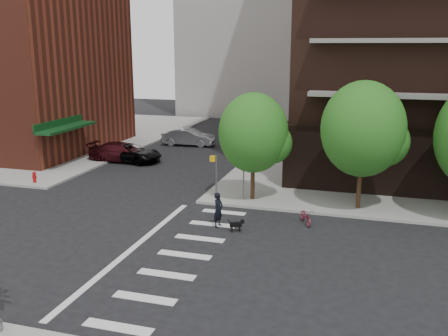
# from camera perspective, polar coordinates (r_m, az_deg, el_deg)

# --- Properties ---
(ground) EXTENTS (120.00, 120.00, 0.00)m
(ground) POSITION_cam_1_polar(r_m,az_deg,el_deg) (23.29, -11.51, -8.87)
(ground) COLOR black
(ground) RESTS_ON ground
(sidewalk_nw) EXTENTS (31.00, 33.00, 0.15)m
(sidewalk_nw) POSITION_cam_1_polar(r_m,az_deg,el_deg) (55.59, -22.62, 3.62)
(sidewalk_nw) COLOR gray
(sidewalk_nw) RESTS_ON ground
(crosswalk) EXTENTS (3.85, 13.00, 0.01)m
(crosswalk) POSITION_cam_1_polar(r_m,az_deg,el_deg) (22.39, -6.44, -9.61)
(crosswalk) COLOR silver
(crosswalk) RESTS_ON ground
(tree_a) EXTENTS (4.00, 4.00, 5.90)m
(tree_a) POSITION_cam_1_polar(r_m,az_deg,el_deg) (28.50, 3.37, 4.03)
(tree_a) COLOR #301E11
(tree_a) RESTS_ON sidewalk_ne
(tree_b) EXTENTS (4.50, 4.50, 6.65)m
(tree_b) POSITION_cam_1_polar(r_m,az_deg,el_deg) (27.69, 15.59, 4.31)
(tree_b) COLOR #301E11
(tree_b) RESTS_ON sidewalk_ne
(pedestrian_signal) EXTENTS (2.18, 0.67, 2.60)m
(pedestrian_signal) POSITION_cam_1_polar(r_m,az_deg,el_deg) (28.83, -0.21, -0.28)
(pedestrian_signal) COLOR slate
(pedestrian_signal) RESTS_ON sidewalk_ne
(fire_hydrant) EXTENTS (0.24, 0.24, 0.73)m
(fire_hydrant) POSITION_cam_1_polar(r_m,az_deg,el_deg) (34.88, -20.86, -0.92)
(fire_hydrant) COLOR #A50C0C
(fire_hydrant) RESTS_ON sidewalk_nw
(parked_car_black) EXTENTS (2.82, 5.28, 1.41)m
(parked_car_black) POSITION_cam_1_polar(r_m,az_deg,el_deg) (39.74, -10.70, 1.70)
(parked_car_black) COLOR black
(parked_car_black) RESTS_ON ground
(parked_car_maroon) EXTENTS (2.49, 5.34, 1.51)m
(parked_car_maroon) POSITION_cam_1_polar(r_m,az_deg,el_deg) (39.92, -11.58, 1.78)
(parked_car_maroon) COLOR #380E13
(parked_car_maroon) RESTS_ON ground
(parked_car_silver) EXTENTS (1.99, 4.89, 1.58)m
(parked_car_silver) POSITION_cam_1_polar(r_m,az_deg,el_deg) (45.66, -4.08, 3.56)
(parked_car_silver) COLOR gray
(parked_car_silver) RESTS_ON ground
(scooter) EXTENTS (1.14, 1.66, 0.82)m
(scooter) POSITION_cam_1_polar(r_m,az_deg,el_deg) (25.92, 9.36, -5.44)
(scooter) COLOR maroon
(scooter) RESTS_ON ground
(dog_walker) EXTENTS (0.73, 0.57, 1.78)m
(dog_walker) POSITION_cam_1_polar(r_m,az_deg,el_deg) (25.02, -0.66, -4.79)
(dog_walker) COLOR black
(dog_walker) RESTS_ON ground
(dog) EXTENTS (0.71, 0.42, 0.60)m
(dog) POSITION_cam_1_polar(r_m,az_deg,el_deg) (24.53, 1.45, -6.46)
(dog) COLOR black
(dog) RESTS_ON ground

